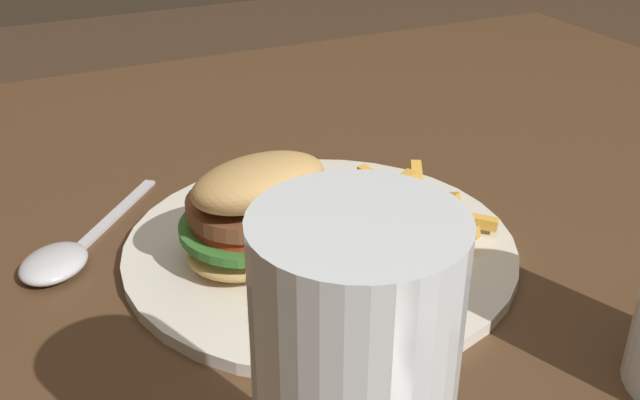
% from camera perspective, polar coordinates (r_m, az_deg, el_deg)
% --- Properties ---
extents(meal_plate_near, '(0.31, 0.31, 0.11)m').
position_cam_1_polar(meal_plate_near, '(0.58, -1.68, -2.37)').
color(meal_plate_near, silver).
rests_on(meal_plate_near, dining_table).
extents(spoon, '(0.15, 0.16, 0.02)m').
position_cam_1_polar(spoon, '(0.62, -19.24, -4.26)').
color(spoon, silver).
rests_on(spoon, dining_table).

